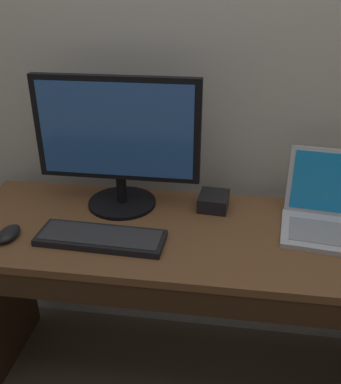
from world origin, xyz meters
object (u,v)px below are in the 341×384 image
(computer_mouse, at_px, (9,234))
(external_drive_box, at_px, (213,201))
(external_monitor, at_px, (117,139))
(wired_keyboard, at_px, (101,238))
(laptop_silver, at_px, (332,215))

(computer_mouse, xyz_separation_m, external_drive_box, (0.65, 0.30, 0.01))
(external_monitor, distance_m, computer_mouse, 0.48)
(computer_mouse, bearing_deg, wired_keyboard, 7.34)
(external_drive_box, bearing_deg, computer_mouse, -155.03)
(external_monitor, bearing_deg, wired_keyboard, -91.76)
(external_monitor, distance_m, external_drive_box, 0.42)
(laptop_silver, relative_size, computer_mouse, 3.21)
(laptop_silver, height_order, wired_keyboard, laptop_silver)
(wired_keyboard, relative_size, computer_mouse, 3.87)
(external_monitor, xyz_separation_m, wired_keyboard, (-0.01, -0.24, -0.25))
(external_drive_box, bearing_deg, external_monitor, -173.60)
(computer_mouse, relative_size, external_drive_box, 0.88)
(laptop_silver, relative_size, wired_keyboard, 0.83)
(wired_keyboard, xyz_separation_m, external_drive_box, (0.35, 0.28, 0.01))
(laptop_silver, distance_m, computer_mouse, 1.07)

